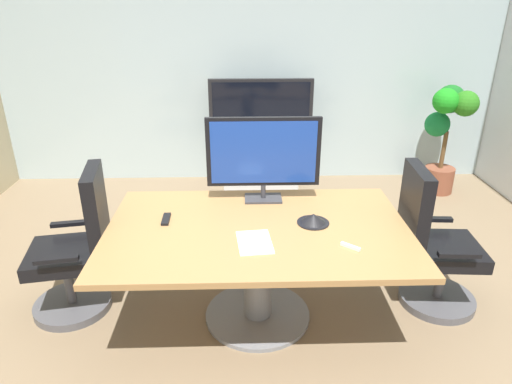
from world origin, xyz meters
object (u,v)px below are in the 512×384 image
tv_monitor (263,154)px  remote_control (166,219)px  office_chair_left (78,254)px  wall_display_unit (261,152)px  potted_plant (448,125)px  conference_table (257,249)px  office_chair_right (432,250)px  conference_phone (313,219)px

tv_monitor → remote_control: size_ratio=4.94×
office_chair_left → wall_display_unit: size_ratio=0.83×
potted_plant → remote_control: potted_plant is taller
conference_table → tv_monitor: size_ratio=2.41×
office_chair_right → wall_display_unit: size_ratio=0.83×
office_chair_left → office_chair_right: size_ratio=1.00×
wall_display_unit → remote_control: bearing=-107.6°
office_chair_right → remote_control: bearing=94.0°
office_chair_right → conference_phone: bearing=98.9°
office_chair_left → remote_control: 0.72m
wall_display_unit → remote_control: wall_display_unit is taller
tv_monitor → remote_control: 0.84m
office_chair_right → conference_table: bearing=99.6°
tv_monitor → potted_plant: bearing=39.5°
conference_table → office_chair_left: size_ratio=1.86×
conference_table → remote_control: size_ratio=11.92×
office_chair_left → wall_display_unit: bearing=139.4°
conference_table → potted_plant: potted_plant is taller
potted_plant → conference_phone: (-1.87, -2.22, -0.04)m
potted_plant → conference_phone: 2.90m
wall_display_unit → conference_phone: wall_display_unit is taller
wall_display_unit → potted_plant: 2.17m
office_chair_right → wall_display_unit: bearing=29.9°
conference_phone → tv_monitor: bearing=128.0°
wall_display_unit → conference_phone: (0.26, -2.45, 0.33)m
conference_table → office_chair_right: bearing=5.8°
conference_phone → wall_display_unit: bearing=96.0°
office_chair_right → remote_control: size_ratio=6.41×
conference_table → potted_plant: (2.25, 2.27, 0.24)m
remote_control → wall_display_unit: bearing=70.8°
tv_monitor → remote_control: (-0.69, -0.34, -0.35)m
conference_table → potted_plant: bearing=45.2°
tv_monitor → office_chair_right: bearing=-15.2°
conference_phone → office_chair_left: bearing=176.4°
potted_plant → remote_control: 3.59m
tv_monitor → wall_display_unit: size_ratio=0.64×
tv_monitor → wall_display_unit: 2.14m
office_chair_left → potted_plant: 4.14m
tv_monitor → potted_plant: 2.86m
wall_display_unit → office_chair_right: bearing=-64.0°
conference_table → office_chair_left: 1.30m
office_chair_left → tv_monitor: bearing=93.3°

